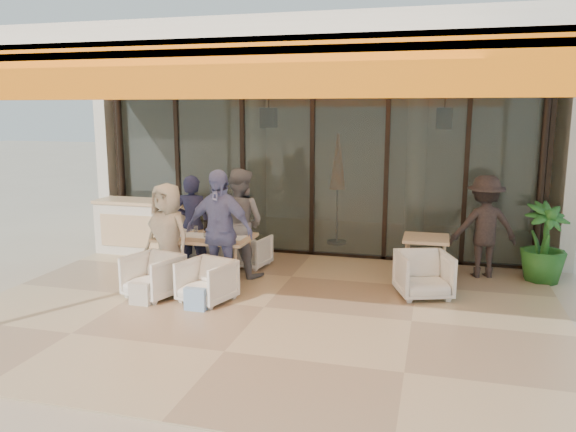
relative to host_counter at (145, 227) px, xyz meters
name	(u,v)px	position (x,y,z in m)	size (l,w,h in m)	color
ground	(264,309)	(3.09, -2.30, -0.53)	(70.00, 70.00, 0.00)	#C6B293
terrace_floor	(264,308)	(3.09, -2.30, -0.53)	(8.00, 6.00, 0.01)	tan
terrace_structure	(256,66)	(3.09, -2.56, 2.72)	(8.00, 6.00, 3.40)	silver
glass_storefront	(312,171)	(3.09, 0.70, 1.07)	(8.08, 0.10, 3.20)	#9EADA3
interior_block	(336,132)	(3.10, 3.02, 1.70)	(9.05, 3.62, 3.52)	silver
host_counter	(145,227)	(0.00, 0.00, 0.00)	(1.85, 0.65, 1.04)	silver
dining_table	(205,239)	(1.80, -1.31, 0.16)	(1.50, 0.90, 0.93)	#D9B984
chair_far_left	(205,244)	(1.38, -0.36, -0.17)	(0.70, 0.66, 0.72)	white
chair_far_right	(250,250)	(2.22, -0.36, -0.22)	(0.61, 0.58, 0.63)	white
chair_near_left	(153,274)	(1.38, -2.26, -0.17)	(0.70, 0.65, 0.72)	white
chair_near_right	(207,279)	(2.22, -2.26, -0.19)	(0.67, 0.62, 0.69)	white
diner_navy	(193,224)	(1.38, -0.86, 0.29)	(0.60, 0.40, 1.65)	#1B1E3C
diner_grey	(240,223)	(2.22, -0.86, 0.36)	(0.87, 0.68, 1.79)	slate
diner_cream	(168,236)	(1.38, -1.76, 0.28)	(0.80, 0.52, 1.63)	beige
diner_periwinkle	(219,232)	(2.22, -1.76, 0.40)	(1.09, 0.45, 1.86)	#6771AD
tote_bag_cream	(140,295)	(1.38, -2.66, -0.36)	(0.30, 0.10, 0.34)	silver
tote_bag_blue	(195,300)	(2.22, -2.66, -0.36)	(0.30, 0.10, 0.34)	#99BFD8
side_table	(426,244)	(5.20, -0.48, 0.11)	(0.70, 0.70, 0.74)	#D9B984
side_chair	(424,273)	(5.20, -1.23, -0.16)	(0.73, 0.68, 0.75)	white
standing_woman	(484,227)	(6.09, 0.06, 0.31)	(1.09, 0.63, 1.69)	black
potted_palm	(544,243)	(7.00, 0.05, 0.11)	(0.72, 0.72, 1.28)	#1E5919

